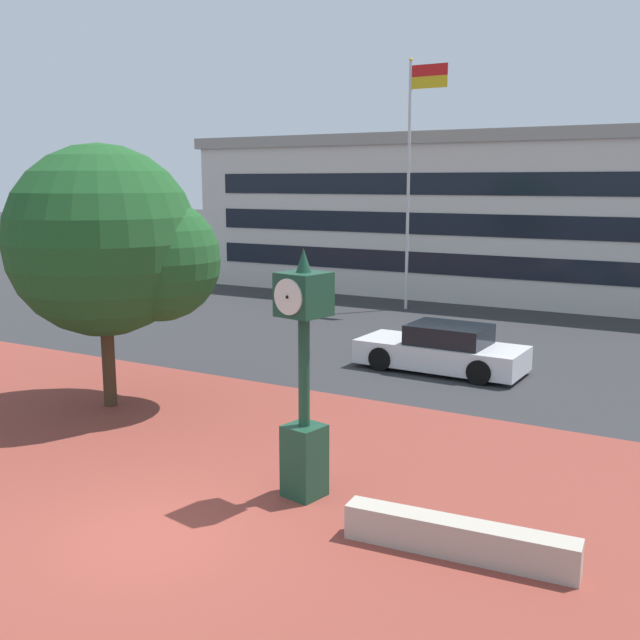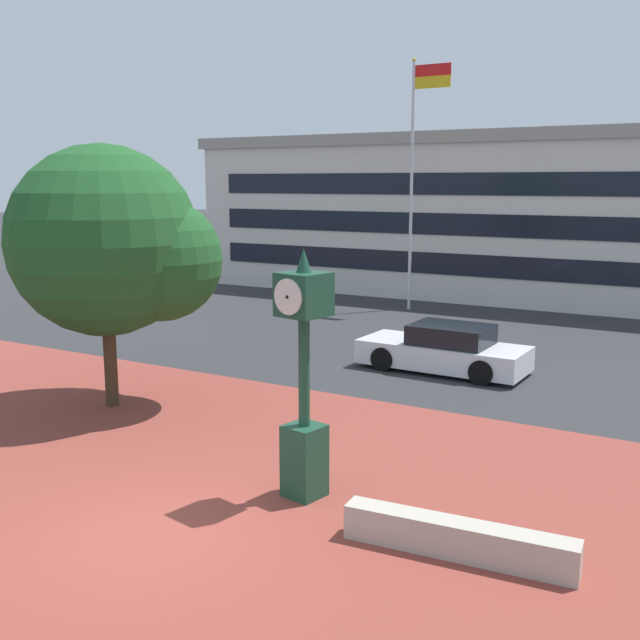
{
  "view_description": "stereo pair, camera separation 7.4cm",
  "coord_description": "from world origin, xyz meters",
  "px_view_note": "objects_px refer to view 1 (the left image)",
  "views": [
    {
      "loc": [
        7.09,
        -7.49,
        5.03
      ],
      "look_at": [
        1.53,
        2.28,
        2.93
      ],
      "focal_mm": 41.84,
      "sensor_mm": 36.0,
      "label": 1
    },
    {
      "loc": [
        7.15,
        -7.45,
        5.03
      ],
      "look_at": [
        1.53,
        2.28,
        2.93
      ],
      "focal_mm": 41.84,
      "sensor_mm": 36.0,
      "label": 2
    }
  ],
  "objects_px": {
    "plaza_tree": "(114,245)",
    "civic_building": "(531,213)",
    "flagpole_primary": "(412,168)",
    "street_clock": "(304,381)",
    "car_street_near": "(443,350)"
  },
  "relations": [
    {
      "from": "plaza_tree",
      "to": "civic_building",
      "type": "relative_size",
      "value": 0.2
    },
    {
      "from": "flagpole_primary",
      "to": "plaza_tree",
      "type": "bearing_deg",
      "value": -92.19
    },
    {
      "from": "street_clock",
      "to": "plaza_tree",
      "type": "bearing_deg",
      "value": 171.18
    },
    {
      "from": "street_clock",
      "to": "car_street_near",
      "type": "relative_size",
      "value": 0.89
    },
    {
      "from": "car_street_near",
      "to": "civic_building",
      "type": "bearing_deg",
      "value": 8.63
    },
    {
      "from": "plaza_tree",
      "to": "car_street_near",
      "type": "distance_m",
      "value": 8.96
    },
    {
      "from": "flagpole_primary",
      "to": "civic_building",
      "type": "height_order",
      "value": "flagpole_primary"
    },
    {
      "from": "street_clock",
      "to": "plaza_tree",
      "type": "height_order",
      "value": "plaza_tree"
    },
    {
      "from": "street_clock",
      "to": "civic_building",
      "type": "bearing_deg",
      "value": 107.69
    },
    {
      "from": "car_street_near",
      "to": "flagpole_primary",
      "type": "xyz_separation_m",
      "value": [
        -4.64,
        8.67,
        4.97
      ]
    },
    {
      "from": "plaza_tree",
      "to": "civic_building",
      "type": "xyz_separation_m",
      "value": [
        3.03,
        24.25,
        -0.11
      ]
    },
    {
      "from": "street_clock",
      "to": "plaza_tree",
      "type": "relative_size",
      "value": 0.69
    },
    {
      "from": "plaza_tree",
      "to": "car_street_near",
      "type": "relative_size",
      "value": 1.3
    },
    {
      "from": "plaza_tree",
      "to": "car_street_near",
      "type": "bearing_deg",
      "value": 51.67
    },
    {
      "from": "flagpole_primary",
      "to": "street_clock",
      "type": "bearing_deg",
      "value": -72.32
    }
  ]
}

